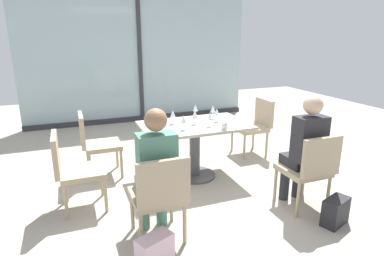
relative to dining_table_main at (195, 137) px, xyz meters
The scene contains 21 objects.
ground_plane 0.55m from the dining_table_main, ahead, with size 12.00×12.00×0.00m, color #A89E8E.
window_wall_backdrop 3.26m from the dining_table_main, 90.00° to the left, with size 4.83×0.10×2.70m.
dining_table_main is the anchor object (origin of this frame).
chair_front_right 1.49m from the dining_table_main, 56.30° to the right, with size 0.46×0.50×0.87m.
chair_front_left 1.49m from the dining_table_main, 123.70° to the right, with size 0.46×0.50×0.87m.
chair_far_left 1.32m from the dining_table_main, 158.26° to the left, with size 0.50×0.46×0.87m.
chair_side_end 1.57m from the dining_table_main, 167.95° to the right, with size 0.50×0.46×0.87m.
chair_far_right 1.32m from the dining_table_main, 21.74° to the left, with size 0.50×0.46×0.87m.
person_front_right 1.41m from the dining_table_main, 53.83° to the right, with size 0.34×0.39×1.26m.
person_front_left 1.41m from the dining_table_main, 126.17° to the right, with size 0.34×0.39×1.26m.
wine_glass_0 0.38m from the dining_table_main, 49.47° to the right, with size 0.07×0.07×0.18m.
wine_glass_1 0.42m from the dining_table_main, 139.13° to the right, with size 0.07×0.07×0.18m.
wine_glass_2 0.31m from the dining_table_main, 126.49° to the right, with size 0.07×0.07×0.18m.
wine_glass_3 0.47m from the dining_table_main, 67.29° to the left, with size 0.07×0.07×0.18m.
wine_glass_4 0.42m from the dining_table_main, 156.71° to the left, with size 0.07×0.07×0.18m.
wine_glass_5 0.44m from the dining_table_main, ahead, with size 0.07×0.07×0.18m.
wine_glass_6 0.49m from the dining_table_main, 28.26° to the left, with size 0.07×0.07×0.18m.
coffee_cup 0.49m from the dining_table_main, 55.36° to the right, with size 0.08×0.08×0.09m, color white.
cell_phone_on_table 0.55m from the dining_table_main, behind, with size 0.07×0.14×0.01m, color black.
handbag_0 1.87m from the dining_table_main, 60.62° to the right, with size 0.30×0.16×0.28m, color #232328.
handbag_1 1.87m from the dining_table_main, 121.91° to the right, with size 0.30×0.16×0.28m, color beige.
Camera 1 is at (-1.49, -3.77, 1.86)m, focal length 30.35 mm.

